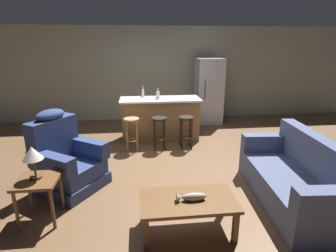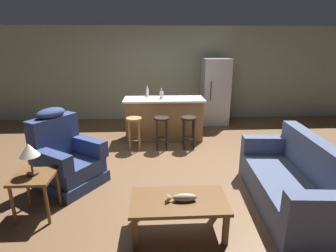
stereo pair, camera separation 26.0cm
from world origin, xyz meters
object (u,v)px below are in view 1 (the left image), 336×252
at_px(bar_stool_left, 132,128).
at_px(table_lamp, 32,155).
at_px(refrigerator, 209,91).
at_px(fish_figurine, 191,197).
at_px(end_table, 38,186).
at_px(recliner_near_lamp, 66,161).
at_px(kitchen_island, 160,119).
at_px(coffee_table, 188,203).
at_px(bar_stool_middle, 159,127).
at_px(bottle_tall_green, 143,93).
at_px(couch, 296,180).
at_px(bottle_short_amber, 158,95).
at_px(bar_stool_right, 186,126).

bearing_deg(bar_stool_left, table_lamp, -117.22).
relative_size(table_lamp, refrigerator, 0.23).
xyz_separation_m(fish_figurine, end_table, (-1.80, 0.44, -0.00)).
distance_m(recliner_near_lamp, kitchen_island, 2.57).
bearing_deg(bar_stool_left, kitchen_island, 44.56).
xyz_separation_m(coffee_table, refrigerator, (1.39, 4.42, 0.52)).
relative_size(end_table, bar_stool_middle, 0.82).
height_order(refrigerator, bottle_tall_green, refrigerator).
height_order(fish_figurine, refrigerator, refrigerator).
height_order(couch, bottle_tall_green, bottle_tall_green).
relative_size(bar_stool_left, bottle_short_amber, 2.91).
bearing_deg(refrigerator, recliner_near_lamp, -133.43).
bearing_deg(fish_figurine, refrigerator, 72.95).
bearing_deg(bar_stool_middle, bar_stool_right, 0.00).
distance_m(table_lamp, bar_stool_left, 2.45).
bearing_deg(end_table, bottle_tall_green, 66.09).
bearing_deg(bottle_short_amber, bar_stool_right, -47.93).
height_order(kitchen_island, refrigerator, refrigerator).
relative_size(recliner_near_lamp, bottle_short_amber, 5.13).
bearing_deg(coffee_table, bar_stool_left, 104.80).
height_order(bar_stool_middle, refrigerator, refrigerator).
bearing_deg(bottle_short_amber, couch, -58.90).
relative_size(coffee_table, recliner_near_lamp, 0.92).
bearing_deg(kitchen_island, bar_stool_right, -52.25).
height_order(end_table, bottle_tall_green, bottle_tall_green).
xyz_separation_m(kitchen_island, bottle_short_amber, (-0.05, -0.03, 0.56)).
relative_size(fish_figurine, table_lamp, 0.83).
bearing_deg(coffee_table, bottle_short_amber, 91.74).
relative_size(fish_figurine, recliner_near_lamp, 0.28).
bearing_deg(coffee_table, bar_stool_middle, 92.65).
relative_size(table_lamp, bar_stool_middle, 0.60).
height_order(couch, end_table, couch).
bearing_deg(recliner_near_lamp, bar_stool_right, 67.80).
relative_size(couch, bottle_tall_green, 7.59).
relative_size(coffee_table, fish_figurine, 3.24).
distance_m(fish_figurine, recliner_near_lamp, 2.08).
height_order(end_table, bottle_short_amber, bottle_short_amber).
bearing_deg(bar_stool_right, fish_figurine, -99.00).
xyz_separation_m(coffee_table, couch, (1.57, 0.42, -0.02)).
bearing_deg(bottle_short_amber, refrigerator, 39.54).
xyz_separation_m(fish_figurine, kitchen_island, (-0.07, 3.24, 0.02)).
bearing_deg(recliner_near_lamp, coffee_table, -1.94).
relative_size(table_lamp, bottle_tall_green, 1.59).
height_order(fish_figurine, bottle_short_amber, bottle_short_amber).
xyz_separation_m(end_table, bar_stool_middle, (1.65, 2.17, 0.01)).
relative_size(fish_figurine, bottle_tall_green, 1.32).
relative_size(kitchen_island, bottle_tall_green, 6.98).
xyz_separation_m(couch, end_table, (-3.34, -0.00, 0.12)).
relative_size(bar_stool_right, bottle_short_amber, 2.91).
height_order(couch, recliner_near_lamp, recliner_near_lamp).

